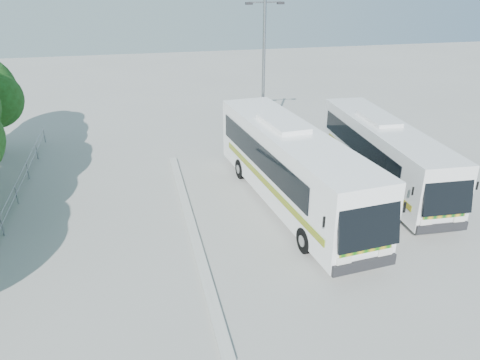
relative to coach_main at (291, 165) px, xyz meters
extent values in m
plane|color=#9B9B96|center=(-2.54, -3.14, -1.95)|extent=(100.00, 100.00, 0.00)
cube|color=#B2B2AD|center=(-4.84, -1.14, -1.87)|extent=(0.40, 16.00, 0.15)
cylinder|color=gray|center=(-12.54, 0.86, -1.00)|extent=(0.06, 22.00, 0.06)
cylinder|color=gray|center=(-12.54, 0.86, -1.40)|extent=(0.06, 22.00, 0.06)
cylinder|color=gray|center=(-12.54, 10.86, -1.45)|extent=(0.06, 0.06, 1.00)
cube|color=white|center=(0.00, 0.03, 0.01)|extent=(3.90, 12.76, 3.19)
cube|color=black|center=(0.65, -6.24, 0.40)|extent=(2.44, 0.72, 2.03)
cube|color=black|center=(-1.39, 0.52, 0.40)|extent=(1.09, 9.99, 1.15)
cube|color=black|center=(1.25, 0.79, 0.40)|extent=(1.09, 9.99, 1.15)
cube|color=#13630E|center=(-1.30, -0.42, -0.59)|extent=(1.16, 10.82, 0.29)
cylinder|color=black|center=(-0.76, -4.15, -1.43)|extent=(0.42, 1.07, 1.05)
cylinder|color=black|center=(1.60, -3.90, -1.43)|extent=(0.42, 1.07, 1.05)
cylinder|color=black|center=(-1.55, 3.45, -1.43)|extent=(0.42, 1.07, 1.05)
cylinder|color=black|center=(0.81, 3.69, -1.43)|extent=(0.42, 1.07, 1.05)
cube|color=silver|center=(5.30, 1.12, -0.22)|extent=(2.85, 11.18, 2.82)
cube|color=black|center=(5.03, -4.43, 0.13)|extent=(2.14, 0.53, 1.79)
cube|color=black|center=(4.16, 1.74, 0.13)|extent=(0.48, 8.85, 1.02)
cube|color=black|center=(6.50, 1.62, 0.13)|extent=(0.48, 8.85, 1.02)
cube|color=#0C5516|center=(4.11, 0.91, -0.75)|extent=(0.50, 9.59, 0.26)
cylinder|color=black|center=(4.08, -2.42, -1.49)|extent=(0.32, 0.94, 0.92)
cylinder|color=black|center=(6.17, -2.52, -1.49)|extent=(0.32, 0.94, 0.92)
cylinder|color=black|center=(4.42, 4.31, -1.49)|extent=(0.32, 0.94, 0.92)
cylinder|color=black|center=(6.50, 4.21, -1.49)|extent=(0.32, 0.94, 0.92)
cylinder|color=gray|center=(0.59, 6.94, 2.45)|extent=(0.18, 0.18, 8.80)
cylinder|color=gray|center=(0.59, 6.94, 6.63)|extent=(1.76, 0.09, 0.09)
cube|color=black|center=(-0.29, 6.94, 6.58)|extent=(0.39, 0.20, 0.13)
cube|color=black|center=(1.47, 6.93, 6.58)|extent=(0.39, 0.20, 0.13)
camera|label=1|loc=(-6.79, -18.78, 8.13)|focal=35.00mm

